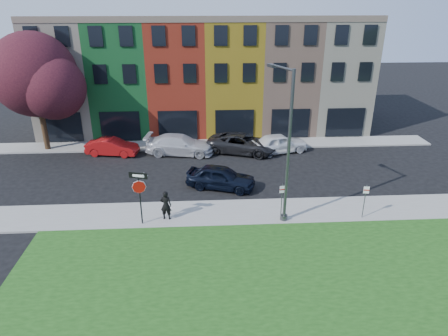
{
  "coord_description": "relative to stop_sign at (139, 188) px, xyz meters",
  "views": [
    {
      "loc": [
        -2.92,
        -17.75,
        11.94
      ],
      "look_at": [
        -1.64,
        4.0,
        2.54
      ],
      "focal_mm": 32.0,
      "sensor_mm": 36.0,
      "label": 1
    }
  ],
  "objects": [
    {
      "name": "parked_car_red",
      "position": [
        -3.83,
        11.19,
        -1.67
      ],
      "size": [
        2.81,
        4.67,
        1.38
      ],
      "primitive_type": "imported",
      "rotation": [
        0.0,
        0.0,
        1.41
      ],
      "color": "maroon",
      "rests_on": "ground"
    },
    {
      "name": "parked_car_silver",
      "position": [
        1.66,
        11.07,
        -1.55
      ],
      "size": [
        3.8,
        6.18,
        1.61
      ],
      "primitive_type": "imported",
      "rotation": [
        0.0,
        0.0,
        1.43
      ],
      "color": "silver",
      "rests_on": "ground"
    },
    {
      "name": "sidewalk_far",
      "position": [
        3.39,
        13.05,
        -2.3
      ],
      "size": [
        40.0,
        2.4,
        0.12
      ],
      "primitive_type": "cube",
      "color": "gray",
      "rests_on": "ground"
    },
    {
      "name": "parking_sign_b",
      "position": [
        12.67,
        -0.06,
        -0.93
      ],
      "size": [
        0.32,
        0.1,
        2.07
      ],
      "rotation": [
        0.0,
        0.0,
        -0.16
      ],
      "color": "#434648",
      "rests_on": "sidewalk_near"
    },
    {
      "name": "street_lamp",
      "position": [
        8.0,
        0.13,
        2.07
      ],
      "size": [
        1.2,
        2.45,
        8.55
      ],
      "rotation": [
        0.0,
        0.0,
        0.38
      ],
      "color": "#434648",
      "rests_on": "sidewalk_near"
    },
    {
      "name": "rowhouse_block",
      "position": [
        3.89,
        19.23,
        2.63
      ],
      "size": [
        30.0,
        10.12,
        10.0
      ],
      "color": "#BFB29E",
      "rests_on": "ground"
    },
    {
      "name": "sedan_near",
      "position": [
        4.68,
        4.56,
        -1.57
      ],
      "size": [
        4.57,
        5.7,
        1.57
      ],
      "primitive_type": "imported",
      "rotation": [
        0.0,
        0.0,
        1.25
      ],
      "color": "black",
      "rests_on": "ground"
    },
    {
      "name": "ground",
      "position": [
        6.39,
        -1.95,
        -2.36
      ],
      "size": [
        120.0,
        120.0,
        0.0
      ],
      "primitive_type": "plane",
      "color": "black",
      "rests_on": "ground"
    },
    {
      "name": "sidewalk_near",
      "position": [
        8.39,
        1.05,
        -2.3
      ],
      "size": [
        40.0,
        3.0,
        0.12
      ],
      "primitive_type": "cube",
      "color": "gray",
      "rests_on": "ground"
    },
    {
      "name": "tree_purple",
      "position": [
        -9.4,
        12.7,
        3.77
      ],
      "size": [
        7.91,
        6.92,
        9.47
      ],
      "color": "black",
      "rests_on": "sidewalk_far"
    },
    {
      "name": "parked_car_dark",
      "position": [
        6.76,
        11.09,
        -1.57
      ],
      "size": [
        6.04,
        7.25,
        1.58
      ],
      "primitive_type": "imported",
      "rotation": [
        0.0,
        0.0,
        1.25
      ],
      "color": "black",
      "rests_on": "ground"
    },
    {
      "name": "parked_car_white",
      "position": [
        9.85,
        10.97,
        -1.56
      ],
      "size": [
        4.37,
        5.68,
        1.59
      ],
      "primitive_type": "imported",
      "rotation": [
        0.0,
        0.0,
        1.85
      ],
      "color": "white",
      "rests_on": "ground"
    },
    {
      "name": "parking_sign_a",
      "position": [
        7.88,
        -0.06,
        -0.82
      ],
      "size": [
        0.32,
        0.11,
        2.28
      ],
      "rotation": [
        0.0,
        0.0,
        0.18
      ],
      "color": "#434648",
      "rests_on": "sidewalk_near"
    },
    {
      "name": "man",
      "position": [
        1.34,
        0.45,
        -1.36
      ],
      "size": [
        0.77,
        0.62,
        1.76
      ],
      "primitive_type": "imported",
      "rotation": [
        0.0,
        0.0,
        2.98
      ],
      "color": "black",
      "rests_on": "sidewalk_near"
    },
    {
      "name": "stop_sign",
      "position": [
        0.0,
        0.0,
        0.0
      ],
      "size": [
        1.02,
        0.32,
        3.15
      ],
      "rotation": [
        0.0,
        0.0,
        -0.27
      ],
      "color": "black",
      "rests_on": "sidewalk_near"
    }
  ]
}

